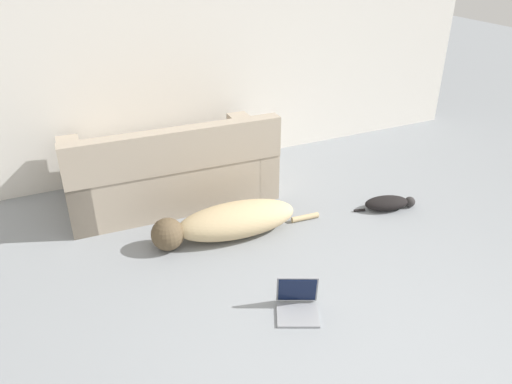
{
  "coord_description": "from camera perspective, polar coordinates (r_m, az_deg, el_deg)",
  "views": [
    {
      "loc": [
        -1.55,
        -1.35,
        2.34
      ],
      "look_at": [
        -0.21,
        1.57,
        0.61
      ],
      "focal_mm": 35.0,
      "sensor_mm": 36.0,
      "label": 1
    }
  ],
  "objects": [
    {
      "name": "wall_back",
      "position": [
        5.2,
        -7.1,
        16.18
      ],
      "size": [
        6.67,
        0.06,
        2.53
      ],
      "color": "silver",
      "rests_on": "ground_plane"
    },
    {
      "name": "dog",
      "position": [
        4.19,
        -3.25,
        -3.42
      ],
      "size": [
        1.51,
        0.47,
        0.28
      ],
      "rotation": [
        0.0,
        0.0,
        3.08
      ],
      "color": "tan",
      "rests_on": "ground_plane"
    },
    {
      "name": "laptop_open",
      "position": [
        3.49,
        4.76,
        -12.2
      ],
      "size": [
        0.37,
        0.37,
        0.24
      ],
      "rotation": [
        0.0,
        0.0,
        -0.44
      ],
      "color": "gray",
      "rests_on": "ground_plane"
    },
    {
      "name": "cat",
      "position": [
        4.78,
        14.89,
        -1.22
      ],
      "size": [
        0.59,
        0.29,
        0.12
      ],
      "rotation": [
        0.0,
        0.0,
        6.04
      ],
      "color": "black",
      "rests_on": "ground_plane"
    },
    {
      "name": "couch",
      "position": [
        4.78,
        -9.79,
        2.33
      ],
      "size": [
        1.92,
        0.98,
        0.83
      ],
      "rotation": [
        0.0,
        0.0,
        3.1
      ],
      "color": "tan",
      "rests_on": "ground_plane"
    }
  ]
}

